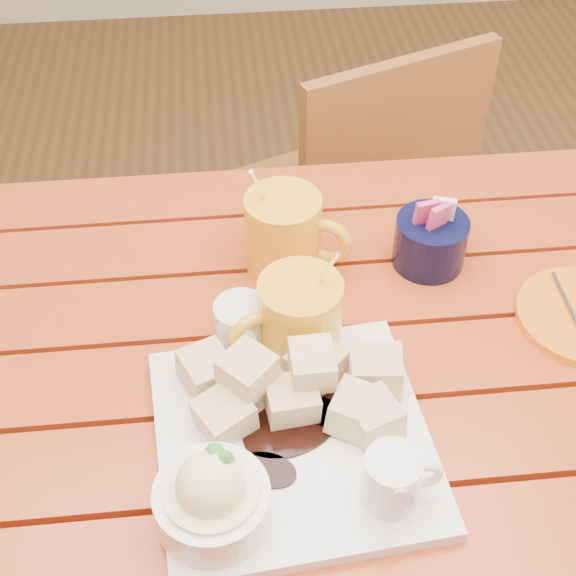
{
  "coord_description": "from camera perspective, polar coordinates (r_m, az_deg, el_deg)",
  "views": [
    {
      "loc": [
        -0.06,
        -0.6,
        1.47
      ],
      "look_at": [
        0.01,
        0.06,
        0.82
      ],
      "focal_mm": 50.0,
      "sensor_mm": 36.0,
      "label": 1
    }
  ],
  "objects": [
    {
      "name": "coffee_mug_right",
      "position": [
        1.02,
        -0.17,
        3.96
      ],
      "size": [
        0.14,
        0.1,
        0.16
      ],
      "rotation": [
        0.0,
        0.0,
        -0.39
      ],
      "color": "#F5AA1E",
      "rests_on": "table"
    },
    {
      "name": "chair_far",
      "position": [
        1.66,
        5.19,
        6.4
      ],
      "size": [
        0.5,
        0.5,
        0.81
      ],
      "rotation": [
        0.0,
        0.0,
        3.51
      ],
      "color": "brown",
      "rests_on": "ground"
    },
    {
      "name": "sugar_caddy",
      "position": [
        1.06,
        10.09,
        3.33
      ],
      "size": [
        0.09,
        0.09,
        0.1
      ],
      "color": "black",
      "rests_on": "table"
    },
    {
      "name": "cream_pitcher",
      "position": [
        0.93,
        -3.2,
        -2.82
      ],
      "size": [
        0.09,
        0.08,
        0.08
      ],
      "rotation": [
        0.0,
        0.0,
        -0.14
      ],
      "color": "white",
      "rests_on": "table"
    },
    {
      "name": "table",
      "position": [
        1.02,
        0.07,
        -9.57
      ],
      "size": [
        1.2,
        0.79,
        0.75
      ],
      "color": "maroon",
      "rests_on": "ground"
    },
    {
      "name": "dessert_plate",
      "position": [
        0.84,
        -0.64,
        -11.03
      ],
      "size": [
        0.31,
        0.31,
        0.12
      ],
      "rotation": [
        0.0,
        0.0,
        0.09
      ],
      "color": "white",
      "rests_on": "table"
    },
    {
      "name": "coffee_mug_left",
      "position": [
        0.92,
        0.68,
        -2.19
      ],
      "size": [
        0.13,
        0.1,
        0.16
      ],
      "rotation": [
        0.0,
        0.0,
        0.35
      ],
      "color": "#F5AA1E",
      "rests_on": "table"
    }
  ]
}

